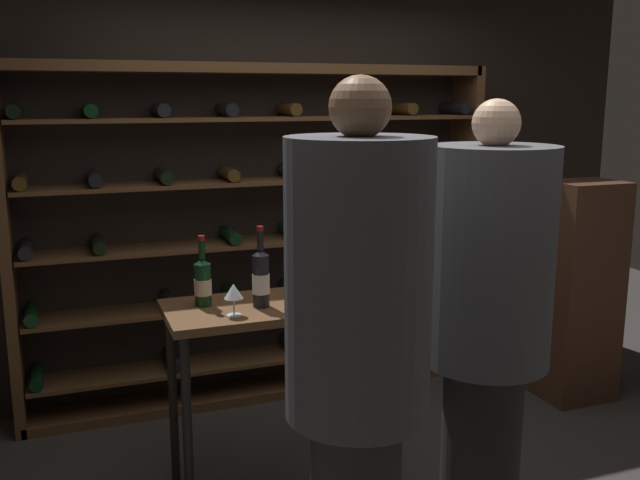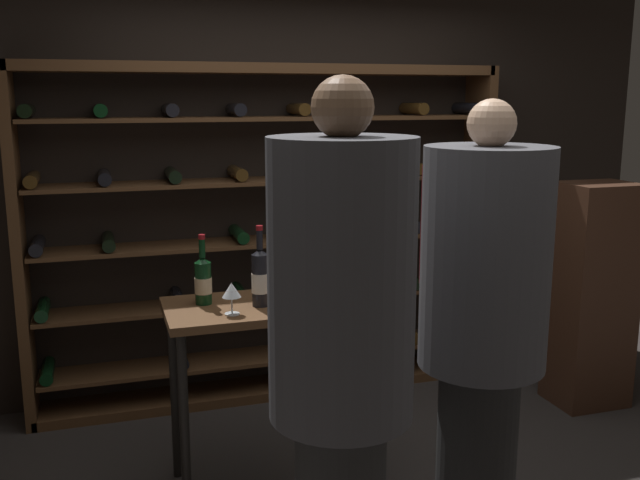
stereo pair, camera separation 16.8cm
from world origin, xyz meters
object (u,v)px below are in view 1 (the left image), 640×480
(person_host_in_suit, at_px, (357,348))
(wine_glass_stemmed_right, at_px, (234,293))
(wine_bottle_black_capsule, at_px, (203,281))
(tasting_table, at_px, (270,331))
(person_bystander_dark_jacket, at_px, (487,310))
(display_cabinet, at_px, (579,292))
(wine_glass_stemmed_left, at_px, (297,273))
(wine_bottle_green_slim, at_px, (261,278))
(wine_rack, at_px, (262,236))

(person_host_in_suit, xyz_separation_m, wine_glass_stemmed_right, (-0.19, 0.95, -0.04))
(wine_bottle_black_capsule, bearing_deg, tasting_table, -13.84)
(person_host_in_suit, relative_size, person_bystander_dark_jacket, 1.04)
(tasting_table, relative_size, person_bystander_dark_jacket, 0.52)
(person_host_in_suit, height_order, display_cabinet, person_host_in_suit)
(display_cabinet, xyz_separation_m, wine_glass_stemmed_left, (-1.95, -0.22, 0.34))
(wine_glass_stemmed_right, bearing_deg, wine_bottle_green_slim, 31.75)
(wine_glass_stemmed_right, bearing_deg, display_cabinet, 11.64)
(display_cabinet, bearing_deg, wine_bottle_green_slim, -169.96)
(wine_bottle_black_capsule, relative_size, wine_glass_stemmed_left, 2.34)
(person_bystander_dark_jacket, distance_m, wine_bottle_black_capsule, 1.31)
(tasting_table, bearing_deg, wine_glass_stemmed_left, 35.23)
(tasting_table, relative_size, wine_glass_stemmed_right, 6.71)
(wine_bottle_black_capsule, height_order, wine_glass_stemmed_left, wine_bottle_black_capsule)
(wine_rack, bearing_deg, tasting_table, -104.02)
(tasting_table, xyz_separation_m, person_bystander_dark_jacket, (0.71, -0.75, 0.25))
(wine_bottle_green_slim, bearing_deg, display_cabinet, 10.04)
(wine_rack, relative_size, display_cabinet, 2.13)
(wine_glass_stemmed_right, bearing_deg, wine_rack, 68.63)
(person_host_in_suit, distance_m, wine_glass_stemmed_right, 0.97)
(wine_bottle_green_slim, bearing_deg, tasting_table, 36.01)
(person_host_in_suit, xyz_separation_m, display_cabinet, (2.15, 1.43, -0.39))
(wine_glass_stemmed_left, bearing_deg, person_bystander_dark_jacket, -59.12)
(tasting_table, relative_size, person_host_in_suit, 0.50)
(person_bystander_dark_jacket, bearing_deg, person_host_in_suit, 62.24)
(tasting_table, xyz_separation_m, wine_bottle_green_slim, (-0.05, -0.04, 0.28))
(wine_rack, height_order, person_bystander_dark_jacket, wine_rack)
(person_host_in_suit, bearing_deg, tasting_table, -6.05)
(person_bystander_dark_jacket, xyz_separation_m, wine_glass_stemmed_left, (-0.53, 0.88, -0.00))
(tasting_table, relative_size, wine_bottle_green_slim, 2.59)
(wine_bottle_black_capsule, bearing_deg, display_cabinet, 6.41)
(wine_rack, distance_m, wine_glass_stemmed_left, 0.96)
(wine_bottle_black_capsule, xyz_separation_m, wine_bottle_green_slim, (0.25, -0.11, 0.02))
(tasting_table, bearing_deg, person_bystander_dark_jacket, -46.69)
(wine_bottle_black_capsule, bearing_deg, wine_rack, 60.42)
(wine_rack, relative_size, wine_glass_stemmed_right, 20.16)
(display_cabinet, xyz_separation_m, wine_glass_stemmed_right, (-2.34, -0.48, 0.35))
(tasting_table, xyz_separation_m, person_host_in_suit, (-0.02, -1.08, 0.29))
(person_bystander_dark_jacket, relative_size, wine_glass_stemmed_right, 12.85)
(wine_glass_stemmed_left, xyz_separation_m, wine_glass_stemmed_right, (-0.39, -0.26, 0.01))
(person_host_in_suit, xyz_separation_m, wine_bottle_black_capsule, (-0.29, 1.16, -0.03))
(display_cabinet, xyz_separation_m, wine_bottle_black_capsule, (-2.44, -0.27, 0.36))
(wine_glass_stemmed_left, distance_m, wine_glass_stemmed_right, 0.47)
(wine_glass_stemmed_left, bearing_deg, wine_glass_stemmed_right, -146.00)
(wine_rack, relative_size, tasting_table, 3.00)
(person_bystander_dark_jacket, height_order, display_cabinet, person_bystander_dark_jacket)
(display_cabinet, height_order, wine_glass_stemmed_right, display_cabinet)
(wine_rack, distance_m, person_host_in_suit, 2.19)
(tasting_table, height_order, wine_bottle_black_capsule, wine_bottle_black_capsule)
(display_cabinet, bearing_deg, wine_rack, 158.34)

